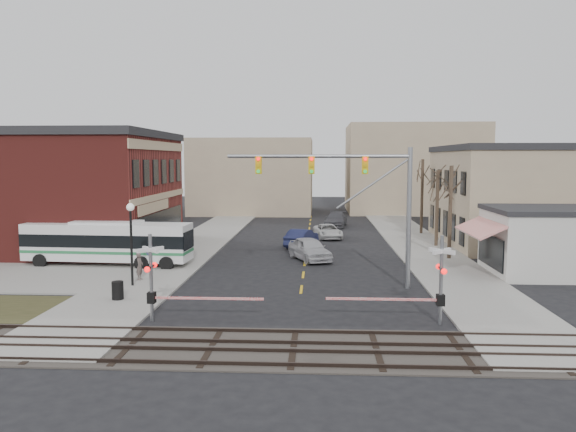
% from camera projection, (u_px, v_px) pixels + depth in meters
% --- Properties ---
extents(ground, '(160.00, 160.00, 0.00)m').
position_uv_depth(ground, '(300.00, 298.00, 29.67)').
color(ground, black).
rests_on(ground, ground).
extents(sidewalk_west, '(5.00, 60.00, 0.12)m').
position_uv_depth(sidewalk_west, '(201.00, 241.00, 50.04)').
color(sidewalk_west, gray).
rests_on(sidewalk_west, ground).
extents(sidewalk_east, '(5.00, 60.00, 0.12)m').
position_uv_depth(sidewalk_east, '(416.00, 243.00, 49.02)').
color(sidewalk_east, gray).
rests_on(sidewalk_east, ground).
extents(ballast_strip, '(160.00, 5.00, 0.06)m').
position_uv_depth(ballast_strip, '(293.00, 349.00, 21.72)').
color(ballast_strip, '#332D28').
rests_on(ballast_strip, ground).
extents(rail_tracks, '(160.00, 3.91, 0.14)m').
position_uv_depth(rail_tracks, '(293.00, 346.00, 21.71)').
color(rail_tracks, '#2D231E').
rests_on(rail_tracks, ground).
extents(tan_building, '(20.30, 15.30, 8.50)m').
position_uv_depth(tan_building, '(565.00, 195.00, 47.91)').
color(tan_building, gray).
rests_on(tan_building, ground).
extents(awning_shop, '(9.74, 6.20, 4.30)m').
position_uv_depth(awning_shop, '(555.00, 241.00, 35.54)').
color(awning_shop, beige).
rests_on(awning_shop, ground).
extents(tree_east_a, '(0.28, 0.28, 6.75)m').
position_uv_depth(tree_east_a, '(450.00, 212.00, 40.67)').
color(tree_east_a, '#382B21').
rests_on(tree_east_a, sidewalk_east).
extents(tree_east_b, '(0.28, 0.28, 6.30)m').
position_uv_depth(tree_east_b, '(437.00, 208.00, 46.63)').
color(tree_east_b, '#382B21').
rests_on(tree_east_b, sidewalk_east).
extents(tree_east_c, '(0.28, 0.28, 7.20)m').
position_uv_depth(tree_east_c, '(422.00, 196.00, 54.52)').
color(tree_east_c, '#382B21').
rests_on(tree_east_c, sidewalk_east).
extents(transit_bus, '(11.56, 3.15, 2.95)m').
position_uv_depth(transit_bus, '(108.00, 242.00, 38.56)').
color(transit_bus, silver).
rests_on(transit_bus, ground).
extents(traffic_signal_mast, '(10.40, 0.30, 8.00)m').
position_uv_depth(traffic_signal_mast, '(359.00, 187.00, 31.60)').
color(traffic_signal_mast, gray).
rests_on(traffic_signal_mast, ground).
extents(rr_crossing_west, '(5.60, 1.36, 4.00)m').
position_uv_depth(rr_crossing_west, '(160.00, 279.00, 25.26)').
color(rr_crossing_west, gray).
rests_on(rr_crossing_west, ground).
extents(rr_crossing_east, '(5.60, 1.36, 4.00)m').
position_uv_depth(rr_crossing_east, '(431.00, 281.00, 24.88)').
color(rr_crossing_east, gray).
rests_on(rr_crossing_east, ground).
extents(street_lamp, '(0.44, 0.44, 4.73)m').
position_uv_depth(street_lamp, '(131.00, 228.00, 31.87)').
color(street_lamp, black).
rests_on(street_lamp, sidewalk_west).
extents(trash_bin, '(0.60, 0.60, 0.94)m').
position_uv_depth(trash_bin, '(118.00, 290.00, 28.96)').
color(trash_bin, black).
rests_on(trash_bin, sidewalk_west).
extents(car_a, '(3.69, 5.25, 1.66)m').
position_uv_depth(car_a, '(310.00, 249.00, 40.77)').
color(car_a, '#ABABB0').
rests_on(car_a, ground).
extents(car_b, '(2.89, 4.85, 1.51)m').
position_uv_depth(car_b, '(302.00, 238.00, 47.04)').
color(car_b, '#191D3E').
rests_on(car_b, ground).
extents(car_c, '(2.97, 4.98, 1.30)m').
position_uv_depth(car_c, '(328.00, 231.00, 52.09)').
color(car_c, '#BCBCBC').
rests_on(car_c, ground).
extents(car_d, '(2.85, 5.57, 1.55)m').
position_uv_depth(car_d, '(336.00, 220.00, 60.95)').
color(car_d, '#414146').
rests_on(car_d, ground).
extents(pedestrian_near, '(0.40, 0.60, 1.63)m').
position_uv_depth(pedestrian_near, '(140.00, 266.00, 33.62)').
color(pedestrian_near, '#574B46').
rests_on(pedestrian_near, sidewalk_west).
extents(pedestrian_far, '(1.10, 1.14, 1.85)m').
position_uv_depth(pedestrian_far, '(150.00, 254.00, 37.23)').
color(pedestrian_far, '#353A5D').
rests_on(pedestrian_far, sidewalk_west).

